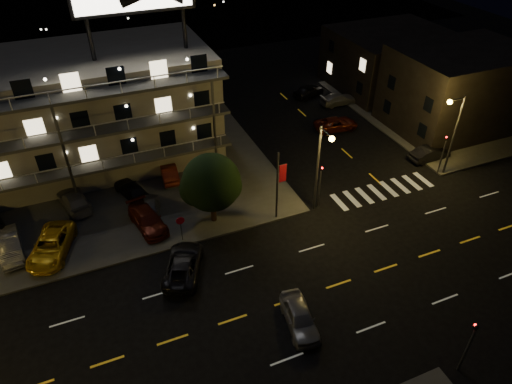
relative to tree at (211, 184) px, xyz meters
name	(u,v)px	position (x,y,z in m)	size (l,w,h in m)	color
ground	(261,310)	(-0.03, -10.02, -3.78)	(140.00, 140.00, 0.00)	black
curb_nw	(30,193)	(-14.03, 9.98, -3.70)	(44.00, 24.00, 0.15)	#3E3E3B
curb_ne	(425,109)	(29.97, 9.98, -3.70)	(16.00, 24.00, 0.15)	#3E3E3B
motel	(60,114)	(-9.97, 13.86, 1.57)	(28.00, 13.80, 18.10)	gray
side_bldg_front	(458,89)	(29.96, 5.98, 0.47)	(14.06, 10.00, 8.50)	black
side_bldg_back	(390,59)	(29.96, 17.98, -0.28)	(14.06, 12.00, 7.00)	black
streetlight_nc	(320,162)	(8.47, -2.09, 1.18)	(0.44, 1.92, 8.00)	#2D2D30
streetlight_ne	(453,128)	(22.11, -1.72, 1.18)	(1.92, 0.44, 8.00)	#2D2D30
signal_nw	(320,182)	(8.97, -1.53, -1.21)	(0.20, 0.27, 4.60)	#2D2D30
signal_sw	(470,343)	(8.97, -18.52, -1.21)	(0.20, 0.27, 4.60)	#2D2D30
signal_ne	(444,150)	(21.97, -1.52, -1.21)	(0.27, 0.20, 4.60)	#2D2D30
banner_north	(278,184)	(5.06, -1.62, -0.35)	(0.83, 0.16, 6.40)	#2D2D30
stop_sign	(181,225)	(-3.03, -1.45, -2.06)	(0.91, 0.11, 2.61)	#2D2D30
tree	(211,184)	(0.00, 0.00, 0.00)	(4.85, 4.67, 6.10)	black
lot_car_1	(9,246)	(-15.34, 2.08, -2.88)	(1.59, 4.55, 1.50)	gray
lot_car_2	(51,246)	(-12.44, 0.93, -2.88)	(2.48, 5.38, 1.50)	yellow
lot_car_3	(148,219)	(-5.13, 1.26, -2.92)	(1.97, 4.85, 1.41)	#5F1B0D
lot_car_4	(150,210)	(-4.65, 2.56, -3.00)	(1.47, 3.65, 1.24)	gray
lot_car_7	(74,200)	(-10.38, 6.30, -2.92)	(1.96, 4.83, 1.40)	gray
lot_car_8	(131,189)	(-5.59, 6.04, -2.94)	(1.62, 4.04, 1.38)	black
lot_car_9	(169,172)	(-1.86, 7.48, -2.95)	(1.43, 4.11, 1.36)	#5F1B0D
side_car_0	(430,153)	(22.86, 0.85, -3.08)	(1.47, 4.22, 1.39)	black
side_car_1	(336,124)	(17.54, 9.89, -3.10)	(2.23, 4.85, 1.35)	#5F1B0D
side_car_2	(338,99)	(21.13, 15.35, -3.10)	(1.89, 4.64, 1.35)	gray
side_car_3	(308,90)	(18.88, 18.87, -3.04)	(1.73, 4.31, 1.47)	black
road_car_east	(299,317)	(1.80, -12.01, -3.05)	(1.72, 4.27, 1.45)	gray
road_car_west	(183,265)	(-3.79, -4.64, -3.05)	(2.40, 5.21, 1.45)	black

